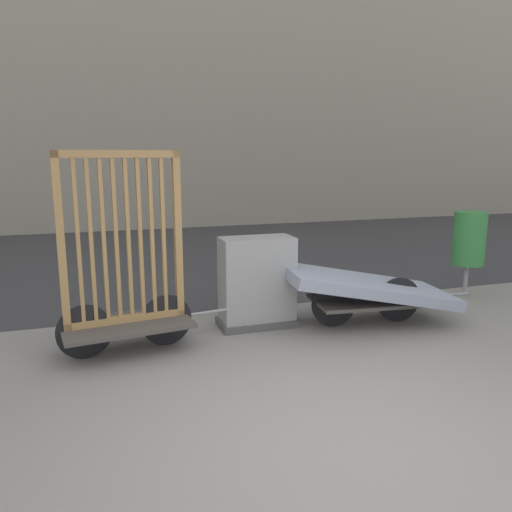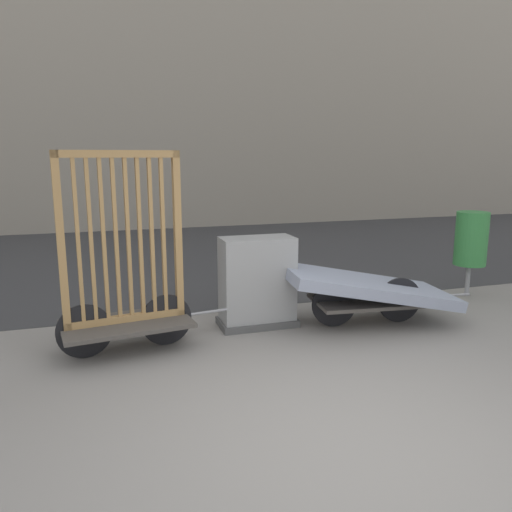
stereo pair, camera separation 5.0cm
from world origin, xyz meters
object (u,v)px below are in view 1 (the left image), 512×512
utility_cabinet (257,285)px  trash_bin (469,239)px  bike_cart_with_bedframe (125,285)px  bike_cart_with_mattress (368,288)px

utility_cabinet → trash_bin: bearing=5.5°
bike_cart_with_bedframe → utility_cabinet: (1.48, 0.34, -0.21)m
bike_cart_with_mattress → trash_bin: bearing=24.5°
trash_bin → bike_cart_with_bedframe: bearing=-172.0°
bike_cart_with_bedframe → bike_cart_with_mattress: size_ratio=0.85×
bike_cart_with_mattress → trash_bin: size_ratio=1.98×
bike_cart_with_bedframe → bike_cart_with_mattress: bike_cart_with_bedframe is taller
bike_cart_with_mattress → utility_cabinet: size_ratio=2.26×
bike_cart_with_mattress → utility_cabinet: 1.29m
utility_cabinet → trash_bin: size_ratio=0.87×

